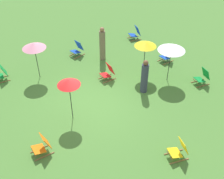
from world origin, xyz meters
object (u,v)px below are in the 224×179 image
at_px(umbrella_1, 34,46).
at_px(umbrella_2, 146,44).
at_px(deckchair_1, 179,150).
at_px(deckchair_2, 108,72).
at_px(umbrella_0, 69,82).
at_px(deckchair_7, 167,55).
at_px(deckchair_6, 135,33).
at_px(umbrella_3, 172,48).
at_px(deckchair_3, 202,77).
at_px(deckchair_8, 77,49).
at_px(person_1, 145,77).
at_px(deckchair_5, 1,74).
at_px(person_0, 102,44).
at_px(deckchair_4, 42,146).

bearing_deg(umbrella_1, umbrella_2, 61.57).
distance_m(deckchair_1, deckchair_2, 5.50).
bearing_deg(umbrella_0, deckchair_7, 103.33).
xyz_separation_m(deckchair_6, deckchair_7, (2.98, 0.01, 0.00)).
bearing_deg(umbrella_3, deckchair_3, 48.27).
bearing_deg(deckchair_8, person_1, 0.03).
height_order(deckchair_5, person_1, person_1).
bearing_deg(person_0, deckchair_2, -74.60).
relative_size(deckchair_1, deckchair_2, 1.02).
xyz_separation_m(deckchair_4, umbrella_2, (-2.17, 6.10, 1.39)).
height_order(umbrella_1, umbrella_2, umbrella_1).
distance_m(deckchair_3, person_0, 5.40).
height_order(deckchair_3, deckchair_8, same).
distance_m(deckchair_5, deckchair_8, 4.24).
height_order(deckchair_7, umbrella_1, umbrella_1).
xyz_separation_m(deckchair_4, deckchair_6, (-5.57, 7.94, 0.00)).
relative_size(deckchair_5, person_0, 0.44).
distance_m(umbrella_3, person_0, 3.89).
height_order(deckchair_1, deckchair_2, same).
relative_size(deckchair_5, umbrella_2, 0.44).
xyz_separation_m(deckchair_2, umbrella_0, (1.69, -2.70, 1.51)).
bearing_deg(deckchair_1, umbrella_0, -134.28).
bearing_deg(umbrella_1, umbrella_0, 2.96).
height_order(deckchair_6, deckchair_7, same).
distance_m(deckchair_2, umbrella_3, 3.27).
relative_size(deckchair_8, umbrella_1, 0.44).
bearing_deg(umbrella_0, person_0, 135.46).
relative_size(deckchair_8, person_0, 0.45).
bearing_deg(deckchair_5, umbrella_1, 70.19).
relative_size(deckchair_4, umbrella_2, 0.44).
height_order(deckchair_1, umbrella_2, umbrella_2).
xyz_separation_m(umbrella_2, person_1, (1.11, -0.78, -0.96)).
height_order(deckchair_5, umbrella_3, umbrella_3).
relative_size(deckchair_1, person_1, 0.50).
relative_size(deckchair_1, umbrella_1, 0.44).
height_order(umbrella_0, umbrella_3, umbrella_0).
bearing_deg(umbrella_2, deckchair_5, -117.29).
bearing_deg(person_1, deckchair_5, -169.71).
distance_m(deckchair_7, umbrella_3, 2.26).
bearing_deg(person_0, umbrella_0, -97.76).
relative_size(deckchair_1, deckchair_7, 1.02).
relative_size(umbrella_0, umbrella_3, 1.06).
xyz_separation_m(deckchair_4, person_1, (-1.06, 5.31, 0.43)).
relative_size(umbrella_0, umbrella_1, 1.04).
bearing_deg(deckchair_6, deckchair_5, -77.40).
bearing_deg(deckchair_2, deckchair_3, 51.42).
height_order(deckchair_4, umbrella_1, umbrella_1).
xyz_separation_m(deckchair_8, umbrella_1, (0.99, -2.58, 1.43)).
distance_m(deckchair_6, deckchair_8, 3.87).
bearing_deg(deckchair_2, umbrella_0, -60.62).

